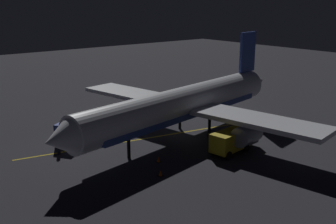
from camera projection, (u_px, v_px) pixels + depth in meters
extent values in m
cube|color=#2B2B31|center=(181.00, 138.00, 48.76)|extent=(180.00, 180.00, 0.20)
cube|color=gold|center=(142.00, 139.00, 48.16)|extent=(6.16, 28.28, 0.01)
cylinder|color=white|center=(181.00, 104.00, 47.63)|extent=(9.00, 31.21, 3.81)
cube|color=#2D479E|center=(181.00, 112.00, 47.91)|extent=(8.02, 26.60, 0.69)
cone|color=white|center=(60.00, 139.00, 35.55)|extent=(4.19, 3.63, 3.73)
cone|color=white|center=(255.00, 82.00, 60.14)|extent=(4.15, 5.08, 3.43)
cube|color=#2D479E|center=(248.00, 52.00, 56.93)|extent=(0.96, 3.61, 5.51)
cube|color=white|center=(260.00, 121.00, 42.97)|extent=(15.54, 7.26, 0.50)
cylinder|color=slate|center=(247.00, 135.00, 42.94)|extent=(2.61, 3.51, 2.10)
cube|color=white|center=(135.00, 94.00, 54.86)|extent=(15.54, 7.26, 0.50)
cylinder|color=slate|center=(132.00, 107.00, 53.88)|extent=(2.61, 3.51, 2.10)
cylinder|color=black|center=(129.00, 147.00, 42.25)|extent=(0.42, 0.42, 2.24)
cylinder|color=black|center=(209.00, 127.00, 48.84)|extent=(0.42, 0.42, 2.24)
cylinder|color=black|center=(180.00, 120.00, 51.74)|extent=(0.42, 0.42, 2.24)
cube|color=navy|center=(72.00, 130.00, 46.62)|extent=(3.99, 4.56, 2.13)
cube|color=#38383D|center=(85.00, 125.00, 49.40)|extent=(2.66, 2.60, 1.50)
cylinder|color=black|center=(79.00, 135.00, 48.21)|extent=(2.42, 2.02, 0.90)
cylinder|color=black|center=(66.00, 143.00, 45.59)|extent=(2.42, 2.02, 0.90)
cube|color=gold|center=(230.00, 140.00, 43.42)|extent=(2.65, 4.85, 1.98)
cube|color=#38383D|center=(247.00, 135.00, 45.71)|extent=(2.20, 2.03, 1.50)
cylinder|color=black|center=(238.00, 145.00, 44.80)|extent=(2.40, 1.18, 0.90)
cylinder|color=black|center=(220.00, 153.00, 42.55)|extent=(2.40, 1.18, 0.90)
cylinder|color=black|center=(59.00, 151.00, 43.28)|extent=(0.32, 0.32, 0.85)
cylinder|color=yellow|center=(58.00, 144.00, 43.08)|extent=(0.40, 0.40, 0.65)
sphere|color=tan|center=(58.00, 140.00, 42.96)|extent=(0.24, 0.24, 0.24)
cone|color=#EA590F|center=(161.00, 173.00, 38.05)|extent=(0.36, 0.36, 0.55)
cube|color=black|center=(161.00, 176.00, 38.12)|extent=(0.50, 0.50, 0.03)
cone|color=#EA590F|center=(99.00, 130.00, 50.57)|extent=(0.36, 0.36, 0.55)
cube|color=black|center=(99.00, 132.00, 50.64)|extent=(0.50, 0.50, 0.03)
cone|color=#EA590F|center=(158.00, 159.00, 41.32)|extent=(0.36, 0.36, 0.55)
cube|color=black|center=(159.00, 162.00, 41.39)|extent=(0.50, 0.50, 0.03)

